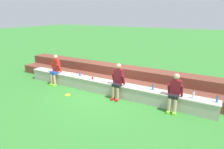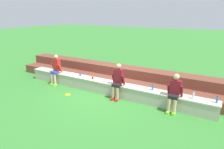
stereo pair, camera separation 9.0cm
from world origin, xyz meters
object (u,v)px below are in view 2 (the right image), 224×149
water_bottle_near_right (217,100)px  plastic_cup_left_end (93,78)px  frisbee (68,95)px  plastic_cup_middle (80,74)px  plastic_cup_right_end (73,74)px  person_far_left (56,69)px  person_left_of_center (118,80)px  water_bottle_mid_right (153,87)px  person_center (174,92)px  water_bottle_center_gap (193,95)px

water_bottle_near_right → plastic_cup_left_end: (-4.82, -0.06, -0.06)m
frisbee → plastic_cup_middle: bearing=97.6°
plastic_cup_right_end → plastic_cup_left_end: bearing=-3.7°
person_far_left → person_left_of_center: bearing=-0.0°
person_left_of_center → water_bottle_mid_right: (1.35, 0.25, -0.10)m
plastic_cup_middle → water_bottle_mid_right: bearing=-0.6°
water_bottle_near_right → plastic_cup_left_end: bearing=-179.2°
person_far_left → water_bottle_mid_right: bearing=3.0°
person_left_of_center → water_bottle_near_right: bearing=3.8°
person_far_left → water_bottle_near_right: (6.84, 0.23, -0.11)m
plastic_cup_left_end → plastic_cup_right_end: bearing=176.3°
plastic_cup_middle → plastic_cup_right_end: size_ratio=1.19×
water_bottle_near_right → plastic_cup_left_end: size_ratio=2.17×
plastic_cup_middle → person_center: bearing=-3.8°
person_left_of_center → plastic_cup_right_end: size_ratio=14.08×
person_center → water_bottle_center_gap: (0.58, 0.19, -0.07)m
plastic_cup_middle → plastic_cup_left_end: bearing=-8.7°
person_left_of_center → plastic_cup_right_end: person_left_of_center is taller
person_left_of_center → plastic_cup_right_end: (-2.51, 0.24, -0.18)m
person_left_of_center → person_far_left: bearing=180.0°
water_bottle_center_gap → water_bottle_near_right: water_bottle_center_gap is taller
water_bottle_center_gap → person_left_of_center: bearing=-176.0°
person_center → plastic_cup_left_end: (-3.53, 0.17, -0.14)m
water_bottle_center_gap → water_bottle_mid_right: size_ratio=0.96×
person_left_of_center → plastic_cup_middle: (-2.11, 0.28, -0.17)m
plastic_cup_middle → frisbee: 1.21m
person_far_left → plastic_cup_middle: size_ratio=11.88×
person_left_of_center → person_center: bearing=-0.0°
person_left_of_center → water_bottle_center_gap: 2.79m
water_bottle_near_right → plastic_cup_middle: water_bottle_near_right is taller
person_far_left → plastic_cup_middle: bearing=12.8°
person_center → water_bottle_mid_right: person_center is taller
person_left_of_center → plastic_cup_middle: person_left_of_center is taller
water_bottle_near_right → plastic_cup_left_end: water_bottle_near_right is taller
person_far_left → plastic_cup_right_end: person_far_left is taller
person_far_left → plastic_cup_left_end: bearing=4.6°
water_bottle_mid_right → plastic_cup_right_end: (-3.87, -0.01, -0.08)m
water_bottle_mid_right → plastic_cup_middle: (-3.46, 0.03, -0.07)m
water_bottle_mid_right → person_far_left: bearing=-177.0°
person_far_left → plastic_cup_right_end: (0.84, 0.24, -0.17)m
plastic_cup_middle → frisbee: bearing=-82.4°
frisbee → water_bottle_center_gap: bearing=11.3°
plastic_cup_left_end → plastic_cup_right_end: plastic_cup_left_end is taller
person_center → plastic_cup_left_end: person_center is taller
plastic_cup_middle → water_bottle_near_right: bearing=-0.6°
plastic_cup_right_end → frisbee: bearing=-61.5°
person_center → frisbee: person_center is taller
water_bottle_center_gap → plastic_cup_left_end: (-4.11, -0.03, -0.07)m
water_bottle_near_right → frisbee: 5.59m
person_left_of_center → water_bottle_mid_right: size_ratio=5.33×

